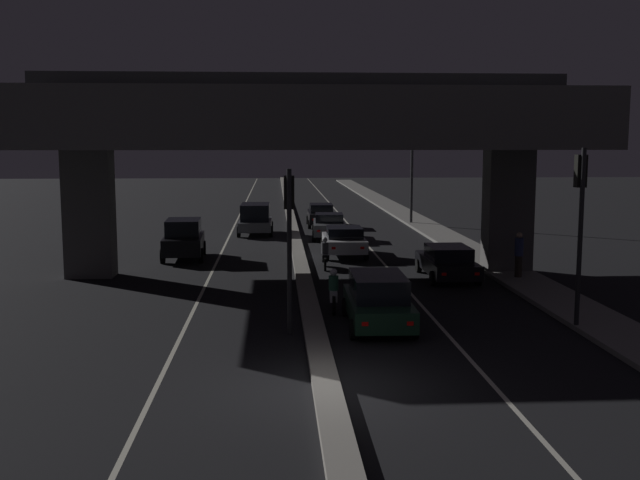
% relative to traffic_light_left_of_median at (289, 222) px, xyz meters
% --- Properties ---
extents(ground_plane, '(200.00, 200.00, 0.00)m').
position_rel_traffic_light_left_of_median_xyz_m(ground_plane, '(0.71, -5.03, -3.26)').
color(ground_plane, black).
extents(lane_line_left_inner, '(0.12, 126.00, 0.00)m').
position_rel_traffic_light_left_of_median_xyz_m(lane_line_left_inner, '(-3.13, 29.97, -3.26)').
color(lane_line_left_inner, beige).
rests_on(lane_line_left_inner, ground_plane).
extents(lane_line_right_inner, '(0.12, 126.00, 0.00)m').
position_rel_traffic_light_left_of_median_xyz_m(lane_line_right_inner, '(4.55, 29.97, -3.26)').
color(lane_line_right_inner, beige).
rests_on(lane_line_right_inner, ground_plane).
extents(median_divider, '(0.63, 126.00, 0.20)m').
position_rel_traffic_light_left_of_median_xyz_m(median_divider, '(0.71, 29.97, -3.16)').
color(median_divider, gray).
rests_on(median_divider, ground_plane).
extents(sidewalk_right, '(2.08, 126.00, 0.15)m').
position_rel_traffic_light_left_of_median_xyz_m(sidewalk_right, '(9.42, 22.97, -3.18)').
color(sidewalk_right, gray).
rests_on(sidewalk_right, ground_plane).
extents(elevated_overpass, '(21.92, 11.80, 8.32)m').
position_rel_traffic_light_left_of_median_xyz_m(elevated_overpass, '(0.71, 9.77, 2.94)').
color(elevated_overpass, '#5B5956').
rests_on(elevated_overpass, ground_plane).
extents(traffic_light_left_of_median, '(0.30, 0.49, 4.77)m').
position_rel_traffic_light_left_of_median_xyz_m(traffic_light_left_of_median, '(0.00, 0.00, 0.00)').
color(traffic_light_left_of_median, black).
rests_on(traffic_light_left_of_median, ground_plane).
extents(traffic_light_right_of_median, '(0.30, 0.49, 5.36)m').
position_rel_traffic_light_left_of_median_xyz_m(traffic_light_right_of_median, '(8.48, -0.01, 0.38)').
color(traffic_light_right_of_median, black).
rests_on(traffic_light_right_of_median, ground_plane).
extents(street_lamp, '(2.64, 0.32, 8.59)m').
position_rel_traffic_light_left_of_median_xyz_m(street_lamp, '(8.37, 28.39, 1.81)').
color(street_lamp, '#2D2D30').
rests_on(street_lamp, ground_plane).
extents(car_dark_green_lead, '(1.97, 4.40, 1.60)m').
position_rel_traffic_light_left_of_median_xyz_m(car_dark_green_lead, '(2.66, 0.60, -2.43)').
color(car_dark_green_lead, black).
rests_on(car_dark_green_lead, ground_plane).
extents(car_black_second, '(1.98, 4.65, 1.37)m').
position_rel_traffic_light_left_of_median_xyz_m(car_black_second, '(6.56, 8.35, -2.55)').
color(car_black_second, black).
rests_on(car_black_second, ground_plane).
extents(car_white_third, '(2.06, 4.15, 1.44)m').
position_rel_traffic_light_left_of_median_xyz_m(car_white_third, '(2.94, 14.75, -2.50)').
color(car_white_third, silver).
rests_on(car_white_third, ground_plane).
extents(car_grey_fourth, '(2.10, 4.34, 1.47)m').
position_rel_traffic_light_left_of_median_xyz_m(car_grey_fourth, '(2.68, 21.31, -2.50)').
color(car_grey_fourth, '#515459').
rests_on(car_grey_fourth, ground_plane).
extents(car_black_fifth, '(1.83, 4.32, 1.50)m').
position_rel_traffic_light_left_of_median_xyz_m(car_black_fifth, '(2.60, 27.73, -2.50)').
color(car_black_fifth, black).
rests_on(car_black_fifth, ground_plane).
extents(car_black_lead_oncoming, '(2.08, 4.03, 1.89)m').
position_rel_traffic_light_left_of_median_xyz_m(car_black_lead_oncoming, '(-4.75, 14.28, -2.29)').
color(car_black_lead_oncoming, black).
rests_on(car_black_lead_oncoming, ground_plane).
extents(car_grey_second_oncoming, '(2.10, 4.03, 1.86)m').
position_rel_traffic_light_left_of_median_xyz_m(car_grey_second_oncoming, '(-1.59, 23.52, -2.27)').
color(car_grey_second_oncoming, '#515459').
rests_on(car_grey_second_oncoming, ground_plane).
extents(motorcycle_white_filtering_near, '(0.34, 1.93, 1.41)m').
position_rel_traffic_light_left_of_median_xyz_m(motorcycle_white_filtering_near, '(1.50, 2.84, -2.66)').
color(motorcycle_white_filtering_near, black).
rests_on(motorcycle_white_filtering_near, ground_plane).
extents(motorcycle_black_filtering_mid, '(0.33, 1.75, 1.40)m').
position_rel_traffic_light_left_of_median_xyz_m(motorcycle_black_filtering_mid, '(1.76, 11.10, -2.66)').
color(motorcycle_black_filtering_mid, black).
rests_on(motorcycle_black_filtering_mid, ground_plane).
extents(pedestrian_on_sidewalk, '(0.34, 0.34, 1.80)m').
position_rel_traffic_light_left_of_median_xyz_m(pedestrian_on_sidewalk, '(9.31, 7.77, -2.19)').
color(pedestrian_on_sidewalk, '#2D261E').
rests_on(pedestrian_on_sidewalk, sidewalk_right).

